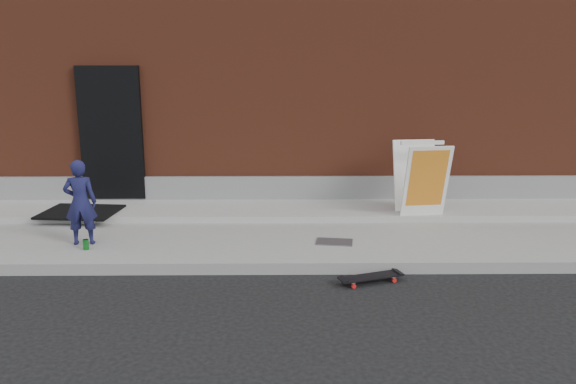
{
  "coord_description": "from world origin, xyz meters",
  "views": [
    {
      "loc": [
        0.29,
        -6.54,
        2.56
      ],
      "look_at": [
        0.37,
        0.8,
        0.87
      ],
      "focal_mm": 35.0,
      "sensor_mm": 36.0,
      "label": 1
    }
  ],
  "objects_px": {
    "child": "(80,202)",
    "skateboard": "(371,277)",
    "pizza_sign": "(421,178)",
    "soda_can": "(86,245)"
  },
  "relations": [
    {
      "from": "skateboard",
      "to": "soda_can",
      "type": "distance_m",
      "value": 3.75
    },
    {
      "from": "child",
      "to": "skateboard",
      "type": "height_order",
      "value": "child"
    },
    {
      "from": "child",
      "to": "skateboard",
      "type": "bearing_deg",
      "value": 154.98
    },
    {
      "from": "pizza_sign",
      "to": "child",
      "type": "bearing_deg",
      "value": -166.57
    },
    {
      "from": "pizza_sign",
      "to": "soda_can",
      "type": "relative_size",
      "value": 8.24
    },
    {
      "from": "child",
      "to": "skateboard",
      "type": "xyz_separation_m",
      "value": [
        3.78,
        -1.07,
        -0.66
      ]
    },
    {
      "from": "child",
      "to": "skateboard",
      "type": "relative_size",
      "value": 1.46
    },
    {
      "from": "pizza_sign",
      "to": "skateboard",
      "type": "bearing_deg",
      "value": -116.27
    },
    {
      "from": "skateboard",
      "to": "soda_can",
      "type": "height_order",
      "value": "soda_can"
    },
    {
      "from": "soda_can",
      "to": "pizza_sign",
      "type": "bearing_deg",
      "value": 16.57
    }
  ]
}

